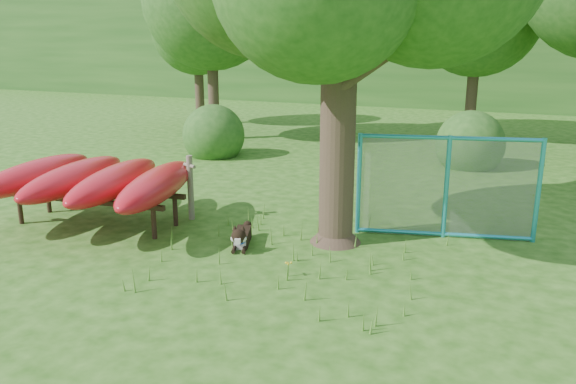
% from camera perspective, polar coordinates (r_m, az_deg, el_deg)
% --- Properties ---
extents(ground, '(80.00, 80.00, 0.00)m').
position_cam_1_polar(ground, '(8.01, -4.88, -8.82)').
color(ground, '#215010').
rests_on(ground, ground).
extents(wooden_post, '(0.33, 0.19, 1.22)m').
position_cam_1_polar(wooden_post, '(10.56, -9.88, 0.61)').
color(wooden_post, '#69604E').
rests_on(wooden_post, ground).
extents(kayak_rack, '(4.01, 3.57, 1.11)m').
position_cam_1_polar(kayak_rack, '(10.62, -19.07, 1.21)').
color(kayak_rack, black).
rests_on(kayak_rack, ground).
extents(husky_dog, '(0.53, 0.99, 0.46)m').
position_cam_1_polar(husky_dog, '(9.18, -4.77, -4.57)').
color(husky_dog, black).
rests_on(husky_dog, ground).
extents(fence_section, '(2.92, 0.82, 2.91)m').
position_cam_1_polar(fence_section, '(9.75, 15.79, 0.47)').
color(fence_section, '#27A0B8').
rests_on(fence_section, ground).
extents(wildflower_clump, '(0.10, 0.10, 0.23)m').
position_cam_1_polar(wildflower_clump, '(8.00, 0.01, -7.36)').
color(wildflower_clump, '#51842B').
rests_on(wildflower_clump, ground).
extents(bg_tree_a, '(4.40, 4.40, 6.70)m').
position_cam_1_polar(bg_tree_a, '(19.29, -7.90, 18.59)').
color(bg_tree_a, '#36271D').
rests_on(bg_tree_a, ground).
extents(bg_tree_c, '(4.00, 4.00, 6.12)m').
position_cam_1_polar(bg_tree_c, '(19.52, 18.78, 16.82)').
color(bg_tree_c, '#36271D').
rests_on(bg_tree_c, ground).
extents(bg_tree_f, '(3.60, 3.60, 5.55)m').
position_cam_1_polar(bg_tree_f, '(23.13, -9.23, 16.05)').
color(bg_tree_f, '#36271D').
rests_on(bg_tree_f, ground).
extents(shrub_left, '(1.80, 1.80, 1.80)m').
position_cam_1_polar(shrub_left, '(16.65, -7.49, 3.68)').
color(shrub_left, '#224F19').
rests_on(shrub_left, ground).
extents(shrub_mid, '(1.80, 1.80, 1.80)m').
position_cam_1_polar(shrub_mid, '(15.80, 17.84, 2.48)').
color(shrub_mid, '#224F19').
rests_on(shrub_mid, ground).
extents(wooded_hillside, '(80.00, 12.00, 6.00)m').
position_cam_1_polar(wooded_hillside, '(34.57, 18.74, 13.84)').
color(wooded_hillside, '#224F19').
rests_on(wooded_hillside, ground).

